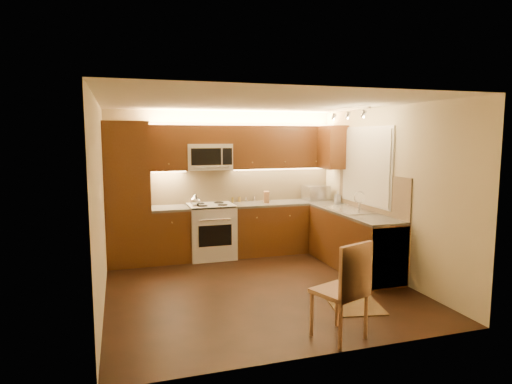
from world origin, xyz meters
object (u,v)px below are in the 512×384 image
object	(u,v)px
stove	(211,231)
soap_bottle	(338,197)
kettle	(195,200)
dining_chair	(339,289)
microwave	(209,157)
knife_block	(266,197)
toaster_oven	(315,193)
sink	(349,206)

from	to	relation	value
stove	soap_bottle	size ratio (longest dim) A/B	4.61
kettle	dining_chair	bearing A→B (deg)	-87.15
kettle	dining_chair	world-z (taller)	kettle
stove	soap_bottle	bearing A→B (deg)	-8.61
dining_chair	stove	bearing A→B (deg)	80.07
microwave	knife_block	world-z (taller)	microwave
knife_block	toaster_oven	bearing A→B (deg)	18.09
toaster_oven	stove	bearing A→B (deg)	176.78
sink	knife_block	xyz separation A→B (m)	(-1.00, 1.15, 0.03)
soap_bottle	dining_chair	world-z (taller)	soap_bottle
toaster_oven	dining_chair	size ratio (longest dim) A/B	0.43
soap_bottle	kettle	bearing A→B (deg)	175.68
knife_block	kettle	bearing A→B (deg)	-160.91
kettle	toaster_oven	world-z (taller)	toaster_oven
microwave	kettle	world-z (taller)	microwave
sink	toaster_oven	bearing A→B (deg)	90.81
microwave	soap_bottle	world-z (taller)	microwave
stove	kettle	size ratio (longest dim) A/B	4.45
microwave	knife_block	xyz separation A→B (m)	(1.00, -0.11, -0.72)
sink	microwave	bearing A→B (deg)	147.79
stove	dining_chair	bearing A→B (deg)	-79.31
dining_chair	sink	bearing A→B (deg)	38.17
toaster_oven	kettle	bearing A→B (deg)	178.43
kettle	dining_chair	xyz separation A→B (m)	(0.91, -3.30, -0.51)
stove	microwave	bearing A→B (deg)	90.00
microwave	knife_block	distance (m)	1.24
stove	microwave	world-z (taller)	microwave
stove	knife_block	size ratio (longest dim) A/B	4.56
microwave	kettle	xyz separation A→B (m)	(-0.28, -0.21, -0.70)
soap_bottle	dining_chair	xyz separation A→B (m)	(-1.58, -3.04, -0.49)
knife_block	soap_bottle	bearing A→B (deg)	-2.47
microwave	soap_bottle	distance (m)	2.37
stove	knife_block	xyz separation A→B (m)	(1.00, 0.03, 0.54)
knife_block	dining_chair	world-z (taller)	knife_block
toaster_oven	dining_chair	bearing A→B (deg)	-117.15
sink	soap_bottle	world-z (taller)	soap_bottle
dining_chair	toaster_oven	bearing A→B (deg)	48.18
toaster_oven	soap_bottle	distance (m)	0.49
stove	kettle	xyz separation A→B (m)	(-0.28, -0.08, 0.56)
sink	knife_block	size ratio (longest dim) A/B	4.26
sink	toaster_oven	world-z (taller)	toaster_oven
kettle	soap_bottle	xyz separation A→B (m)	(2.49, -0.26, -0.02)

